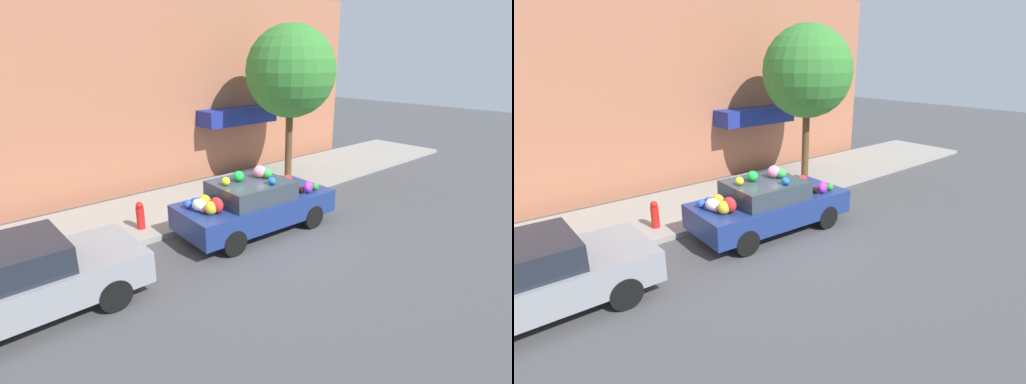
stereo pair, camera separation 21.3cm
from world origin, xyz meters
The scene contains 7 objects.
ground_plane centered at (0.00, 0.00, 0.00)m, with size 60.00×60.00×0.00m, color #4C4C4F.
sidewalk_curb centered at (0.00, 2.70, 0.07)m, with size 24.00×3.20×0.13m.
building_facade centered at (0.12, 4.93, 3.17)m, with size 18.00×1.20×6.43m.
street_tree centered at (3.58, 2.46, 3.73)m, with size 2.97×2.97×5.09m.
fire_hydrant centered at (-2.29, 1.79, 0.48)m, with size 0.20×0.20×0.70m.
art_car centered at (-0.05, 0.07, 0.72)m, with size 4.06×1.92×1.64m.
parked_car_plain centered at (-5.34, -0.07, 0.70)m, with size 4.00×1.79×1.37m.
Camera 1 is at (-6.16, -6.96, 4.20)m, focal length 28.00 mm.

